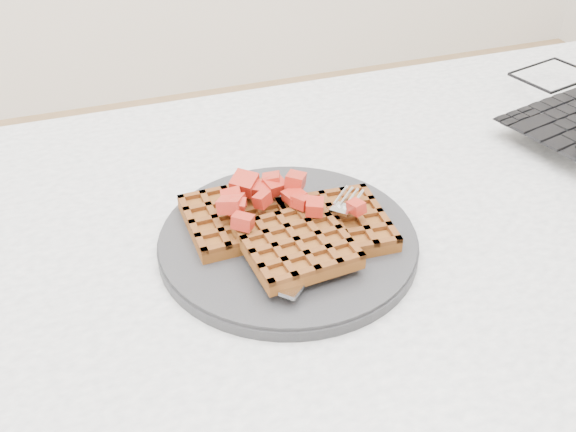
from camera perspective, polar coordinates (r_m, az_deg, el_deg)
The scene contains 5 objects.
table at distance 0.79m, azimuth 8.91°, elevation -8.05°, with size 1.20×0.80×0.75m.
plate at distance 0.68m, azimuth 0.00°, elevation -2.18°, with size 0.27×0.27×0.02m, color #262628.
waffles at distance 0.66m, azimuth 0.12°, elevation -1.07°, with size 0.20×0.18×0.03m.
strawberry_pile at distance 0.65m, azimuth -0.00°, elevation 0.99°, with size 0.15×0.15×0.02m, color #890800, non-canonical shape.
fork at distance 0.65m, azimuth 3.60°, elevation -2.20°, with size 0.02×0.18×0.02m, color silver, non-canonical shape.
Camera 1 is at (-0.30, -0.48, 1.18)m, focal length 40.00 mm.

